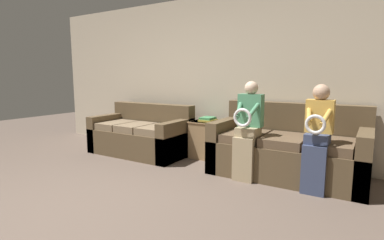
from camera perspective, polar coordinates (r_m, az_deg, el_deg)
The scene contains 8 objects.
ground_plane at distance 3.06m, azimuth -24.57°, elevation -17.24°, with size 14.00×14.00×0.00m, color brown.
wall_back at distance 4.95m, azimuth 3.32°, elevation 8.18°, with size 6.83×0.06×2.55m.
couch_main at distance 4.09m, azimuth 17.76°, elevation -5.58°, with size 1.89×0.93×0.93m.
couch_side at distance 5.11m, azimuth -9.56°, elevation -2.92°, with size 1.63×0.86×0.82m.
child_left_seated at distance 3.78m, azimuth 10.57°, elevation -1.17°, with size 0.31×0.37×1.22m.
child_right_seated at distance 3.57m, azimuth 22.80°, elevation -2.28°, with size 0.30×0.38×1.20m.
side_shelf at distance 4.75m, azimuth 3.09°, elevation -3.65°, with size 0.51×0.44×0.58m.
book_stack at distance 4.70m, azimuth 3.04°, elevation 0.12°, with size 0.22×0.26×0.07m.
Camera 1 is at (2.34, -1.50, 1.28)m, focal length 28.00 mm.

